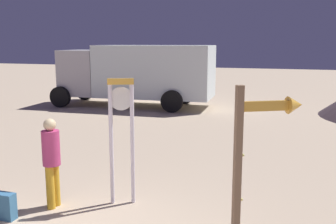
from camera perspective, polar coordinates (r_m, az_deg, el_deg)
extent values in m
cylinder|color=white|center=(6.74, -8.31, -4.86)|extent=(0.07, 0.07, 2.09)
cylinder|color=white|center=(6.73, -5.23, -4.82)|extent=(0.07, 0.07, 2.09)
cube|color=gold|center=(6.54, -6.97, 4.47)|extent=(0.44, 0.25, 0.10)
cylinder|color=silver|center=(6.61, -6.90, 1.94)|extent=(0.38, 0.19, 0.39)
cube|color=black|center=(6.63, -6.90, 1.97)|extent=(0.04, 0.03, 0.09)
cube|color=black|center=(6.63, -6.90, 1.97)|extent=(0.14, 0.07, 0.05)
cube|color=#8A6C4F|center=(5.61, 10.16, -7.37)|extent=(0.14, 0.14, 2.21)
cube|color=gold|center=(5.58, 14.17, 0.87)|extent=(0.63, 0.38, 0.14)
cone|color=gold|center=(5.78, 18.13, 0.99)|extent=(0.31, 0.33, 0.25)
sphere|color=#F2E781|center=(5.83, 10.74, -12.49)|extent=(0.04, 0.04, 0.04)
sphere|color=#EFF089|center=(5.61, 10.96, -6.23)|extent=(0.04, 0.04, 0.04)
sphere|color=#FAE383|center=(5.46, 11.19, 0.45)|extent=(0.04, 0.04, 0.04)
cylinder|color=gold|center=(7.06, -16.15, -10.18)|extent=(0.14, 0.14, 0.75)
cylinder|color=gold|center=(6.95, -16.86, -10.55)|extent=(0.14, 0.14, 0.75)
cylinder|color=#B43768|center=(6.81, -16.78, -5.07)|extent=(0.30, 0.30, 0.59)
sphere|color=beige|center=(6.72, -16.96, -1.78)|extent=(0.21, 0.21, 0.21)
cube|color=teal|center=(6.86, -22.75, -12.62)|extent=(0.33, 0.17, 0.43)
cube|color=teal|center=(6.96, -22.14, -12.83)|extent=(0.23, 0.04, 0.19)
cube|color=white|center=(16.96, -1.94, 6.00)|extent=(5.10, 2.57, 2.22)
cube|color=beige|center=(18.22, -12.15, 5.72)|extent=(1.76, 2.27, 2.00)
cube|color=black|center=(18.59, -14.49, 6.94)|extent=(0.13, 1.83, 0.88)
cylinder|color=black|center=(19.63, -12.08, 3.08)|extent=(0.91, 0.30, 0.90)
cylinder|color=black|center=(17.60, -15.51, 2.15)|extent=(0.91, 0.30, 0.90)
cylinder|color=black|center=(17.92, 2.44, 2.65)|extent=(0.91, 0.30, 0.90)
cylinder|color=black|center=(15.68, 0.59, 1.58)|extent=(0.91, 0.30, 0.90)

